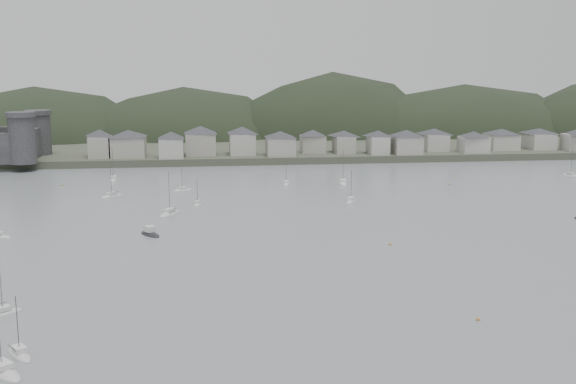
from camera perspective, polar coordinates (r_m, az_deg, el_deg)
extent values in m
plane|color=slate|center=(117.84, 4.72, -9.38)|extent=(900.00, 900.00, 0.00)
cube|color=#383D2D|center=(405.94, -3.97, 4.89)|extent=(900.00, 250.00, 3.00)
ellipsoid|color=black|center=(393.44, -20.10, 2.40)|extent=(138.98, 92.48, 81.13)
ellipsoid|color=black|center=(384.63, -8.57, 2.78)|extent=(132.08, 90.41, 79.74)
ellipsoid|color=black|center=(392.05, 3.66, 2.61)|extent=(133.88, 88.37, 101.41)
ellipsoid|color=black|center=(408.04, 14.25, 2.95)|extent=(165.81, 81.78, 82.55)
cylinder|color=#2D2D2F|center=(284.20, -21.27, 4.02)|extent=(10.00, 10.00, 18.00)
cylinder|color=#2D2D2F|center=(311.37, -20.05, 4.50)|extent=(10.00, 10.00, 17.00)
cube|color=#2D2D2F|center=(298.04, -20.60, 3.75)|extent=(3.50, 30.00, 12.00)
cube|color=gray|center=(295.13, -15.38, 3.64)|extent=(8.34, 12.91, 8.59)
pyramid|color=#2D2D33|center=(294.55, -15.43, 4.76)|extent=(15.78, 15.78, 3.01)
cube|color=gray|center=(293.10, -13.13, 3.68)|extent=(13.68, 13.35, 8.36)
pyramid|color=#2D2D33|center=(292.53, -13.17, 4.77)|extent=(20.07, 20.07, 2.93)
cube|color=#B9B5AE|center=(286.58, -9.69, 3.62)|extent=(9.78, 10.20, 8.08)
pyramid|color=#2D2D33|center=(286.02, -9.73, 4.71)|extent=(14.83, 14.83, 2.83)
cube|color=gray|center=(295.84, -7.28, 3.99)|extent=(12.59, 13.33, 9.09)
pyramid|color=#2D2D33|center=(295.24, -7.31, 5.18)|extent=(19.24, 19.24, 3.18)
cube|color=#B9B5AE|center=(294.86, -3.82, 4.01)|extent=(10.74, 12.17, 8.87)
pyramid|color=#2D2D33|center=(294.27, -3.83, 5.17)|extent=(17.01, 17.01, 3.10)
cube|color=gray|center=(289.80, -0.64, 3.81)|extent=(11.63, 12.09, 7.69)
pyramid|color=#2D2D33|center=(289.26, -0.64, 4.83)|extent=(17.61, 17.61, 2.69)
cube|color=gray|center=(300.47, 2.08, 4.01)|extent=(10.37, 9.35, 7.44)
pyramid|color=#2D2D33|center=(299.97, 2.09, 4.96)|extent=(14.65, 14.65, 2.60)
cube|color=gray|center=(300.61, 4.68, 3.96)|extent=(8.24, 12.20, 7.22)
pyramid|color=#2D2D33|center=(300.12, 4.69, 4.89)|extent=(15.17, 15.17, 2.53)
cube|color=#B9B5AE|center=(298.73, 7.49, 3.89)|extent=(8.06, 10.91, 7.46)
pyramid|color=#2D2D33|center=(298.22, 7.52, 4.85)|extent=(14.08, 14.08, 2.61)
cube|color=gray|center=(300.68, 9.84, 3.89)|extent=(11.73, 11.78, 7.66)
pyramid|color=#2D2D33|center=(300.16, 9.87, 4.87)|extent=(17.46, 17.46, 2.68)
cube|color=#B9B5AE|center=(314.94, 12.08, 4.07)|extent=(10.19, 13.02, 7.33)
pyramid|color=#2D2D33|center=(314.46, 12.11, 4.96)|extent=(17.23, 17.23, 2.57)
cube|color=#B9B5AE|center=(312.06, 15.20, 3.84)|extent=(11.70, 9.81, 6.88)
pyramid|color=#2D2D33|center=(311.60, 15.24, 4.68)|extent=(15.97, 15.97, 2.41)
cube|color=#B9B5AE|center=(326.84, 17.35, 4.02)|extent=(12.83, 12.48, 7.00)
pyramid|color=#2D2D33|center=(326.40, 17.39, 4.84)|extent=(18.79, 18.79, 2.45)
cube|color=#B9B5AE|center=(335.34, 20.17, 4.00)|extent=(11.07, 13.50, 6.97)
pyramid|color=#2D2D33|center=(334.91, 20.22, 4.80)|extent=(18.25, 18.25, 2.44)
ellipsoid|color=beige|center=(235.83, -0.15, 0.64)|extent=(3.27, 7.35, 1.42)
cube|color=silver|center=(235.66, -0.15, 0.88)|extent=(1.90, 2.68, 0.70)
cylinder|color=#3F3F42|center=(235.11, -0.15, 1.74)|extent=(0.12, 0.12, 8.87)
cylinder|color=#3F3F42|center=(236.79, -0.23, 1.06)|extent=(0.56, 3.17, 0.10)
ellipsoid|color=beige|center=(238.22, 4.61, 0.71)|extent=(4.18, 9.65, 1.87)
cube|color=silver|center=(238.02, 4.61, 1.00)|extent=(2.46, 3.51, 0.70)
cylinder|color=#3F3F42|center=(237.30, 4.63, 2.13)|extent=(0.12, 0.12, 11.68)
cylinder|color=#3F3F42|center=(239.50, 4.48, 1.19)|extent=(0.65, 4.18, 0.10)
ellipsoid|color=beige|center=(202.55, -7.55, -1.05)|extent=(3.09, 6.44, 1.24)
cube|color=silver|center=(202.37, -7.55, -0.80)|extent=(1.74, 2.38, 0.70)
cylinder|color=#3F3F42|center=(201.81, -7.57, 0.06)|extent=(0.12, 0.12, 7.73)
cylinder|color=#3F3F42|center=(203.34, -7.61, -0.59)|extent=(0.61, 2.75, 0.10)
ellipsoid|color=beige|center=(226.58, -8.80, 0.12)|extent=(6.94, 4.32, 1.32)
cube|color=silver|center=(226.42, -8.81, 0.36)|extent=(2.68, 2.18, 0.70)
cylinder|color=#3F3F42|center=(225.87, -8.83, 1.19)|extent=(0.12, 0.12, 8.28)
cylinder|color=#3F3F42|center=(226.77, -9.09, 0.51)|extent=(2.82, 1.15, 0.10)
ellipsoid|color=beige|center=(122.32, -22.66, -9.40)|extent=(6.60, 5.97, 1.35)
cube|color=silver|center=(122.00, -22.69, -8.96)|extent=(2.77, 2.65, 0.70)
cylinder|color=#3F3F42|center=(120.97, -22.80, -7.44)|extent=(0.12, 0.12, 8.46)
ellipsoid|color=beige|center=(220.13, -14.48, -0.39)|extent=(7.54, 7.14, 1.58)
cube|color=silver|center=(219.94, -14.49, -0.11)|extent=(3.21, 3.13, 0.70)
cylinder|color=#3F3F42|center=(219.28, -14.54, 0.92)|extent=(0.12, 0.12, 9.84)
cylinder|color=#3F3F42|center=(218.79, -14.25, 0.00)|extent=(2.70, 2.44, 0.10)
ellipsoid|color=beige|center=(105.16, -21.46, -12.54)|extent=(5.55, 6.85, 1.36)
cube|color=silver|center=(104.80, -21.49, -12.05)|extent=(2.55, 2.80, 0.70)
cylinder|color=#3F3F42|center=(103.59, -21.62, -10.30)|extent=(0.12, 0.12, 8.47)
cylinder|color=#3F3F42|center=(103.86, -22.02, -11.97)|extent=(1.77, 2.60, 0.10)
ellipsoid|color=beige|center=(190.48, -9.82, -1.84)|extent=(7.17, 9.72, 1.89)
cube|color=silver|center=(190.22, -9.83, -1.48)|extent=(3.40, 3.89, 0.70)
cylinder|color=#3F3F42|center=(189.31, -9.87, -0.05)|extent=(0.12, 0.12, 11.79)
cylinder|color=#3F3F42|center=(188.62, -9.60, -1.40)|extent=(2.12, 3.77, 0.10)
ellipsoid|color=beige|center=(100.49, -22.72, -13.72)|extent=(7.95, 8.46, 1.76)
cube|color=silver|center=(100.03, -22.77, -13.10)|extent=(3.49, 3.59, 0.70)
ellipsoid|color=beige|center=(274.60, 22.50, 1.23)|extent=(4.60, 8.61, 1.64)
cube|color=silver|center=(274.44, 22.51, 1.46)|extent=(2.47, 3.24, 0.70)
cylinder|color=#3F3F42|center=(273.89, 22.57, 2.32)|extent=(0.12, 0.12, 10.27)
cylinder|color=#3F3F42|center=(272.95, 22.60, 1.52)|extent=(1.02, 3.61, 0.10)
ellipsoid|color=beige|center=(252.55, -14.33, 0.96)|extent=(3.54, 9.27, 1.82)
cube|color=silver|center=(252.37, -14.35, 1.23)|extent=(2.22, 3.31, 0.70)
cylinder|color=#3F3F42|center=(251.71, -14.39, 2.27)|extent=(0.12, 0.12, 11.36)
cylinder|color=#3F3F42|center=(250.70, -14.42, 1.30)|extent=(0.39, 4.08, 0.10)
ellipsoid|color=beige|center=(206.24, 5.27, -0.80)|extent=(5.56, 7.88, 1.52)
cube|color=silver|center=(206.04, 5.28, -0.52)|extent=(2.68, 3.12, 0.70)
cylinder|color=#3F3F42|center=(205.36, 5.29, 0.54)|extent=(0.12, 0.12, 9.49)
cylinder|color=#3F3F42|center=(206.98, 5.04, -0.31)|extent=(1.61, 3.10, 0.10)
ellipsoid|color=black|center=(168.15, -11.41, -3.52)|extent=(6.36, 7.81, 1.66)
cube|color=silver|center=(167.81, -11.43, -3.03)|extent=(3.00, 3.04, 1.40)
cylinder|color=#3F3F42|center=(167.61, -11.44, -2.73)|extent=(0.10, 0.10, 1.20)
sphere|color=#AE7C3A|center=(246.20, -18.35, 0.55)|extent=(0.70, 0.70, 0.70)
sphere|color=#AE7C3A|center=(114.87, 15.56, -10.18)|extent=(0.70, 0.70, 0.70)
sphere|color=#AE7C3A|center=(157.47, 8.50, -4.33)|extent=(0.70, 0.70, 0.70)
sphere|color=#AE7C3A|center=(242.58, 13.26, 0.66)|extent=(0.70, 0.70, 0.70)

